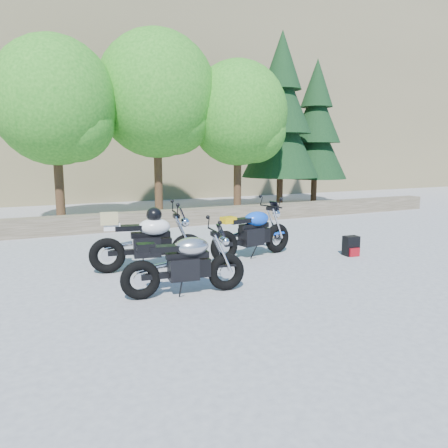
{
  "coord_description": "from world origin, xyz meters",
  "views": [
    {
      "loc": [
        -3.71,
        -7.2,
        2.22
      ],
      "look_at": [
        0.2,
        1.0,
        0.75
      ],
      "focal_mm": 35.0,
      "sensor_mm": 36.0,
      "label": 1
    }
  ],
  "objects_px": {
    "blue_bike": "(253,233)",
    "silver_bike": "(185,264)",
    "backpack": "(351,246)",
    "white_bike": "(147,240)"
  },
  "relations": [
    {
      "from": "white_bike",
      "to": "silver_bike",
      "type": "bearing_deg",
      "value": -75.33
    },
    {
      "from": "white_bike",
      "to": "blue_bike",
      "type": "distance_m",
      "value": 2.34
    },
    {
      "from": "white_bike",
      "to": "blue_bike",
      "type": "bearing_deg",
      "value": 12.03
    },
    {
      "from": "blue_bike",
      "to": "silver_bike",
      "type": "bearing_deg",
      "value": -152.64
    },
    {
      "from": "backpack",
      "to": "white_bike",
      "type": "bearing_deg",
      "value": 175.39
    },
    {
      "from": "backpack",
      "to": "blue_bike",
      "type": "bearing_deg",
      "value": 163.21
    },
    {
      "from": "backpack",
      "to": "silver_bike",
      "type": "bearing_deg",
      "value": -162.46
    },
    {
      "from": "blue_bike",
      "to": "backpack",
      "type": "bearing_deg",
      "value": -32.89
    },
    {
      "from": "silver_bike",
      "to": "backpack",
      "type": "relative_size",
      "value": 4.67
    },
    {
      "from": "silver_bike",
      "to": "blue_bike",
      "type": "height_order",
      "value": "blue_bike"
    }
  ]
}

